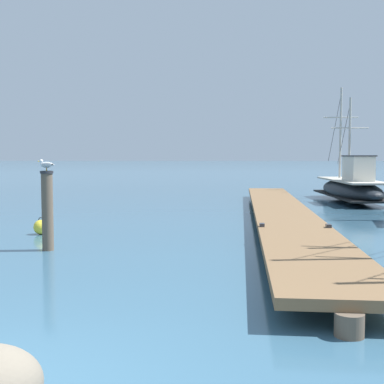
% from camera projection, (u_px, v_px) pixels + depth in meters
% --- Properties ---
extents(floating_dock, '(2.79, 21.12, 0.53)m').
position_uv_depth(floating_dock, '(281.00, 212.00, 16.39)').
color(floating_dock, brown).
rests_on(floating_dock, ground).
extents(fishing_boat_1, '(2.17, 8.06, 5.63)m').
position_uv_depth(fishing_boat_1, '(351.00, 188.00, 23.75)').
color(fishing_boat_1, black).
rests_on(fishing_boat_1, ground).
extents(mooring_piling, '(0.30, 0.30, 1.84)m').
position_uv_depth(mooring_piling, '(47.00, 209.00, 11.57)').
color(mooring_piling, brown).
rests_on(mooring_piling, ground).
extents(perched_seagull, '(0.38, 0.17, 0.27)m').
position_uv_depth(perched_seagull, '(47.00, 164.00, 11.49)').
color(perched_seagull, gold).
rests_on(perched_seagull, mooring_piling).
extents(mooring_buoy, '(0.41, 0.41, 0.48)m').
position_uv_depth(mooring_buoy, '(41.00, 227.00, 13.97)').
color(mooring_buoy, yellow).
rests_on(mooring_buoy, ground).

